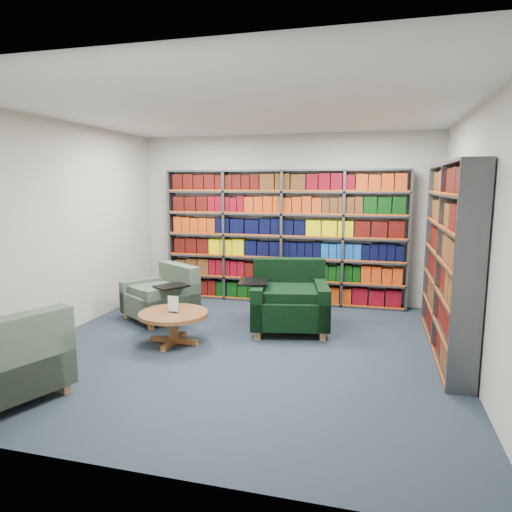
% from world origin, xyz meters
% --- Properties ---
extents(room_shell, '(5.02, 5.02, 2.82)m').
position_xyz_m(room_shell, '(0.00, 0.00, 1.40)').
color(room_shell, black).
rests_on(room_shell, ground).
extents(bookshelf_back, '(4.00, 0.28, 2.20)m').
position_xyz_m(bookshelf_back, '(0.00, 2.34, 1.10)').
color(bookshelf_back, '#47494F').
rests_on(bookshelf_back, ground).
extents(bookshelf_right, '(0.28, 2.50, 2.20)m').
position_xyz_m(bookshelf_right, '(2.34, 0.60, 1.10)').
color(bookshelf_right, '#47494F').
rests_on(bookshelf_right, ground).
extents(chair_teal_left, '(1.20, 1.20, 0.79)m').
position_xyz_m(chair_teal_left, '(-1.49, 0.94, 0.32)').
color(chair_teal_left, '#0B2536').
rests_on(chair_teal_left, ground).
extents(chair_green_right, '(1.31, 1.21, 0.93)m').
position_xyz_m(chair_green_right, '(0.37, 0.98, 0.37)').
color(chair_green_right, black).
rests_on(chair_green_right, ground).
extents(chair_teal_front, '(1.21, 1.25, 0.85)m').
position_xyz_m(chair_teal_front, '(-1.72, -1.84, 0.34)').
color(chair_teal_front, '#0B2536').
rests_on(chair_teal_front, ground).
extents(coffee_table, '(0.86, 0.86, 0.60)m').
position_xyz_m(coffee_table, '(-0.89, -0.04, 0.32)').
color(coffee_table, brown).
rests_on(coffee_table, ground).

